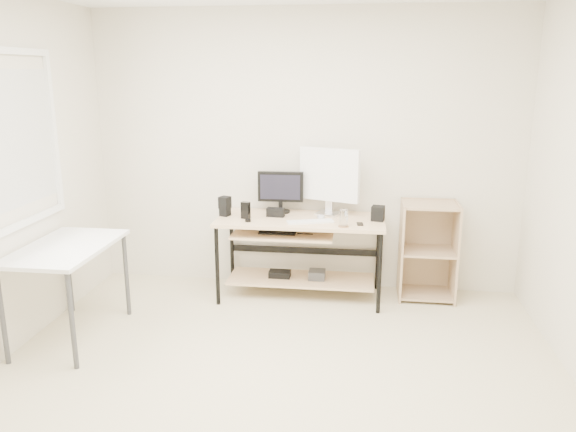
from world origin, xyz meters
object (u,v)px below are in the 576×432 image
Objects in this scene: black_monitor at (281,189)px; white_imac at (329,177)px; side_table at (66,256)px; desk at (298,240)px; shelf_unit at (427,249)px; audio_controller at (246,210)px.

white_imac is (0.45, -0.01, 0.13)m from black_monitor.
side_table is at bearing -140.92° from black_monitor.
shelf_unit is at bearing 7.77° from desk.
audio_controller is at bearing 39.48° from side_table.
audio_controller is (-0.73, -0.25, -0.28)m from white_imac.
shelf_unit is at bearing 23.33° from side_table.
black_monitor reaches higher than audio_controller.
white_imac is at bearing 32.70° from side_table.
side_table is 2.37× the size of black_monitor.
side_table is 1.11× the size of shelf_unit.
white_imac reaches higher than desk.
audio_controller is at bearing -141.16° from white_imac.
black_monitor is (-0.18, 0.19, 0.43)m from desk.
white_imac reaches higher than side_table.
side_table is at bearing -147.35° from desk.
desk is 0.51m from black_monitor.
black_monitor is at bearing -161.99° from white_imac.
black_monitor reaches higher than side_table.
black_monitor is at bearing 40.33° from side_table.
desk is 1.67× the size of shelf_unit.
side_table is 6.56× the size of audio_controller.
audio_controller is (-1.64, -0.24, 0.37)m from shelf_unit.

